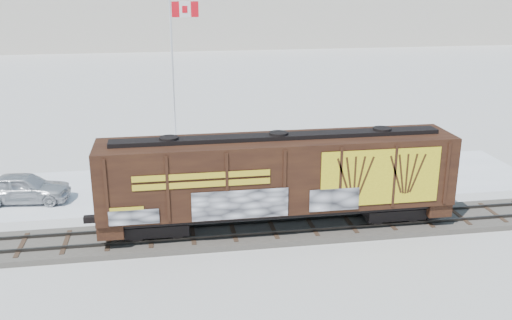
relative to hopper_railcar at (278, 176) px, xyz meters
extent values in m
plane|color=white|center=(-2.25, 0.01, -3.03)|extent=(500.00, 500.00, 0.00)
cube|color=#59544C|center=(-2.25, 0.01, -2.89)|extent=(50.00, 3.40, 0.28)
cube|color=#33302D|center=(-2.25, -0.71, -2.67)|extent=(50.00, 0.10, 0.15)
cube|color=#33302D|center=(-2.25, 0.73, -2.67)|extent=(50.00, 0.10, 0.15)
cube|color=white|center=(-2.25, 7.51, -3.01)|extent=(40.00, 8.00, 0.03)
cube|color=white|center=(-2.25, 95.01, 2.97)|extent=(360.00, 40.00, 12.00)
cube|color=black|center=(-5.94, 0.01, -2.15)|extent=(3.00, 2.00, 0.90)
cube|color=black|center=(5.93, 0.01, -2.15)|extent=(3.00, 2.00, 0.90)
cylinder|color=black|center=(-6.89, -0.77, -2.15)|extent=(0.90, 0.12, 0.90)
cube|color=black|center=(0.00, 0.01, -1.62)|extent=(17.26, 2.40, 0.25)
cube|color=#331A0D|center=(0.00, 0.01, 0.20)|extent=(17.26, 3.00, 3.39)
cube|color=black|center=(0.00, 0.01, 1.99)|extent=(15.88, 0.90, 0.20)
cube|color=yellow|center=(4.66, -1.53, 0.20)|extent=(5.87, 0.03, 2.75)
cube|color=gold|center=(-3.80, -1.53, 0.55)|extent=(6.21, 0.02, 0.70)
cube|color=silver|center=(-2.08, -1.54, -0.75)|extent=(4.49, 0.03, 1.40)
cylinder|color=silver|center=(-4.64, 12.85, -2.93)|extent=(0.90, 0.90, 0.20)
cylinder|color=silver|center=(-4.64, 12.85, 2.46)|extent=(0.14, 0.14, 10.98)
cube|color=red|center=(-4.29, 12.85, 7.25)|extent=(0.50, 0.07, 1.00)
cube|color=white|center=(-3.69, 12.85, 7.25)|extent=(0.70, 0.09, 1.00)
cube|color=red|center=(-3.04, 12.85, 7.25)|extent=(0.50, 0.07, 1.00)
imported|color=#B0B2B8|center=(-13.40, 6.34, -2.14)|extent=(5.23, 2.58, 1.72)
imported|color=silver|center=(-3.79, 6.69, -2.22)|extent=(5.02, 3.20, 1.56)
imported|color=black|center=(3.91, 7.48, -2.27)|extent=(5.42, 3.93, 1.46)
camera|label=1|loc=(-5.32, -25.69, 9.22)|focal=40.00mm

